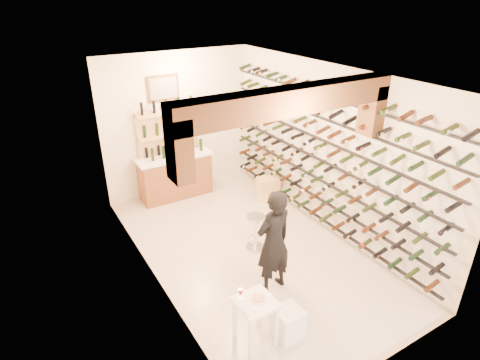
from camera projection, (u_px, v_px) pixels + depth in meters
The scene contains 11 objects.
ground at pixel (248, 249), 7.42m from camera, with size 6.00×6.00×0.00m, color beige.
room_shell at pixel (259, 139), 6.24m from camera, with size 3.52×6.02×3.21m.
wine_rack at pixel (318, 156), 7.46m from camera, with size 0.32×5.70×2.56m.
back_counter at pixel (175, 175), 9.09m from camera, with size 1.70×0.62×1.29m.
back_shelving at pixel (169, 145), 9.00m from camera, with size 1.40×0.31×2.73m.
tasting_table at pixel (255, 309), 5.23m from camera, with size 0.50×0.50×0.88m.
white_stool at pixel (288, 323), 5.49m from camera, with size 0.36×0.36×0.45m, color white.
person at pixel (273, 242), 6.11m from camera, with size 0.64×0.42×1.74m, color black.
chrome_barstool at pixel (255, 230), 7.29m from camera, with size 0.35×0.35×0.68m.
crate_lower at pixel (268, 194), 9.09m from camera, with size 0.44×0.31×0.26m, color tan.
crate_upper at pixel (268, 184), 8.98m from camera, with size 0.47×0.33×0.28m, color tan.
Camera 1 is at (-3.30, -5.16, 4.39)m, focal length 29.92 mm.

